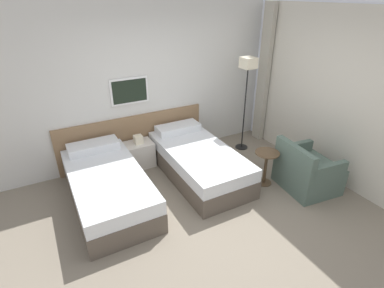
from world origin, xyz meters
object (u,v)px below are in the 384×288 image
(nightstand, at_px, (140,154))
(side_table, at_px, (266,162))
(bed_near_window, at_px, (198,161))
(bed_near_door, at_px, (108,186))
(armchair, at_px, (307,173))
(floor_lamp, at_px, (248,74))

(nightstand, bearing_deg, side_table, -43.13)
(nightstand, bearing_deg, bed_near_window, -45.23)
(bed_near_door, distance_m, armchair, 3.03)
(side_table, bearing_deg, bed_near_window, 138.91)
(floor_lamp, bearing_deg, side_table, -110.11)
(nightstand, relative_size, floor_lamp, 0.33)
(bed_near_door, bearing_deg, floor_lamp, 9.33)
(floor_lamp, xyz_separation_m, armchair, (0.06, -1.57, -1.21))
(bed_near_window, relative_size, armchair, 2.24)
(bed_near_window, distance_m, armchair, 1.73)
(nightstand, xyz_separation_m, side_table, (1.58, -1.48, 0.15))
(bed_near_door, relative_size, armchair, 2.24)
(bed_near_door, distance_m, floor_lamp, 3.05)
(bed_near_door, distance_m, side_table, 2.44)
(armchair, bearing_deg, bed_near_door, 74.91)
(nightstand, xyz_separation_m, floor_lamp, (2.01, -0.30, 1.25))
(nightstand, height_order, side_table, nightstand)
(bed_near_door, height_order, floor_lamp, floor_lamp)
(nightstand, xyz_separation_m, armchair, (2.07, -1.88, 0.04))
(bed_near_window, distance_m, side_table, 1.10)
(nightstand, height_order, armchair, armchair)
(armchair, bearing_deg, nightstand, 54.31)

